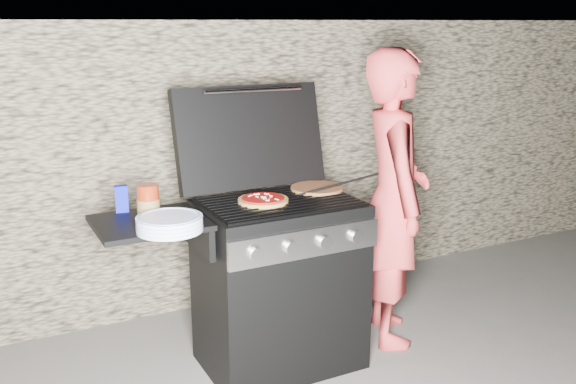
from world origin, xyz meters
name	(u,v)px	position (x,y,z in m)	size (l,w,h in m)	color
ground	(280,362)	(0.00, 0.00, 0.00)	(50.00, 50.00, 0.00)	#655F59
stone_wall	(208,163)	(0.00, 1.05, 0.90)	(8.00, 0.35, 1.80)	tan
gas_grill	(236,293)	(-0.25, 0.00, 0.46)	(1.34, 0.79, 0.91)	black
pizza_topped	(263,199)	(-0.08, 0.01, 0.93)	(0.25, 0.25, 0.03)	#AB6B39
pizza_plain	(317,188)	(0.28, 0.11, 0.92)	(0.28, 0.28, 0.02)	#B5774A
sauce_jar	(148,201)	(-0.66, 0.04, 0.98)	(0.10, 0.10, 0.16)	maroon
blue_carton	(122,199)	(-0.75, 0.19, 0.97)	(0.06, 0.03, 0.13)	#0B12A4
plate_stack	(170,224)	(-0.63, -0.20, 0.94)	(0.29, 0.29, 0.07)	white
person	(393,199)	(0.71, 0.00, 0.83)	(0.61, 0.40, 1.66)	#E54041
tongs	(340,184)	(0.36, 0.00, 0.96)	(0.01, 0.01, 0.46)	black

